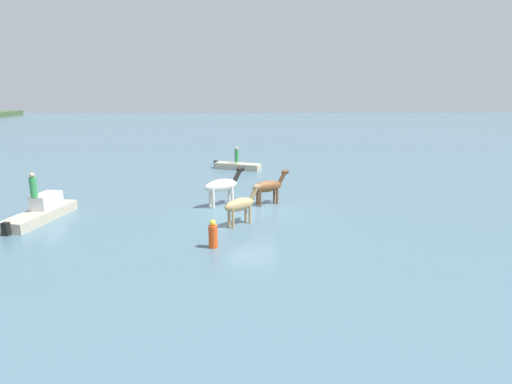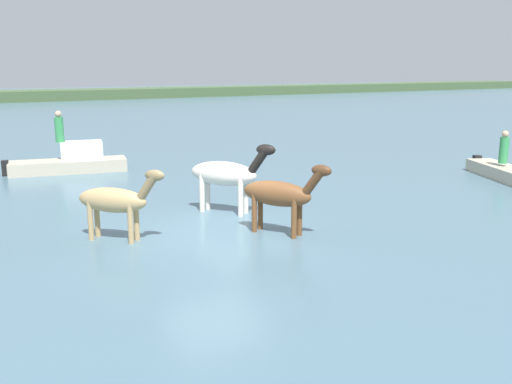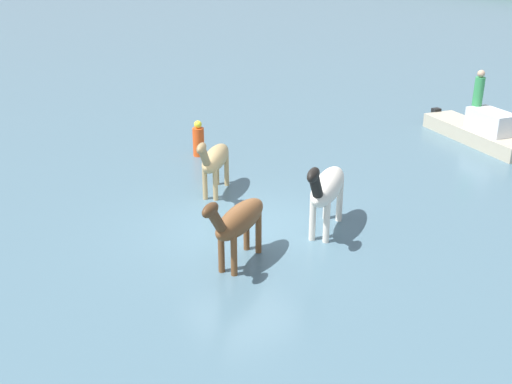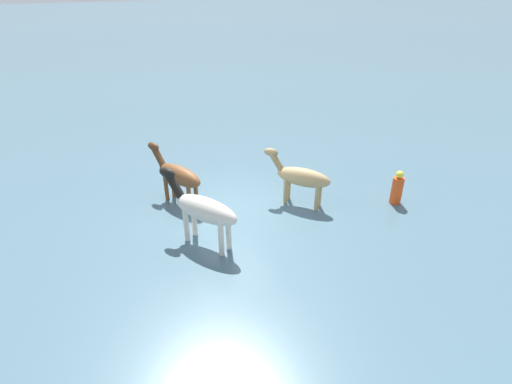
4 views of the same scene
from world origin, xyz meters
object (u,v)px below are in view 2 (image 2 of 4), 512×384
object	(u,v)px
horse_chestnut_trailing	(226,174)
boat_skiff_near	(71,164)
person_helmsman_aft	(59,128)
horse_mid_herd	(280,194)
boat_motor_center	(503,174)
person_boatman_standing	(504,148)
horse_dark_mare	(115,201)

from	to	relation	value
horse_chestnut_trailing	boat_skiff_near	world-z (taller)	horse_chestnut_trailing
boat_skiff_near	person_helmsman_aft	distance (m)	1.46
horse_mid_herd	person_helmsman_aft	size ratio (longest dim) A/B	1.85
horse_chestnut_trailing	person_helmsman_aft	xyz separation A→B (m)	(-2.73, 8.64, 0.63)
horse_chestnut_trailing	boat_motor_center	xyz separation A→B (m)	(11.00, -0.57, -0.95)
horse_chestnut_trailing	person_boatman_standing	distance (m)	11.01
horse_mid_herd	horse_dark_mare	world-z (taller)	horse_mid_herd
person_helmsman_aft	horse_dark_mare	bearing A→B (deg)	-94.01
horse_mid_herd	boat_skiff_near	size ratio (longest dim) A/B	0.48
boat_skiff_near	boat_motor_center	distance (m)	16.23
horse_mid_herd	boat_motor_center	size ratio (longest dim) A/B	0.57
horse_mid_herd	person_boatman_standing	size ratio (longest dim) A/B	1.85
boat_motor_center	horse_dark_mare	bearing A→B (deg)	-65.76
boat_skiff_near	person_boatman_standing	xyz separation A→B (m)	(13.40, -9.11, 0.80)
horse_chestnut_trailing	horse_mid_herd	world-z (taller)	horse_chestnut_trailing
boat_skiff_near	person_helmsman_aft	xyz separation A→B (m)	(-0.33, 0.07, 1.42)
horse_mid_herd	boat_motor_center	bearing A→B (deg)	70.25
horse_chestnut_trailing	person_boatman_standing	world-z (taller)	horse_chestnut_trailing
horse_chestnut_trailing	boat_skiff_near	size ratio (longest dim) A/B	0.50
horse_dark_mare	person_helmsman_aft	world-z (taller)	person_helmsman_aft
horse_mid_herd	boat_motor_center	distance (m)	11.01
horse_chestnut_trailing	boat_motor_center	size ratio (longest dim) A/B	0.60
boat_skiff_near	person_helmsman_aft	size ratio (longest dim) A/B	3.86
horse_dark_mare	horse_mid_herd	bearing A→B (deg)	24.30
person_helmsman_aft	person_boatman_standing	world-z (taller)	person_helmsman_aft
boat_skiff_near	boat_motor_center	world-z (taller)	boat_skiff_near
horse_chestnut_trailing	person_helmsman_aft	world-z (taller)	person_helmsman_aft
person_helmsman_aft	person_boatman_standing	xyz separation A→B (m)	(13.73, -9.17, -0.62)
person_helmsman_aft	person_boatman_standing	distance (m)	16.52
horse_chestnut_trailing	horse_dark_mare	size ratio (longest dim) A/B	1.24
horse_dark_mare	horse_chestnut_trailing	bearing A→B (deg)	63.07
horse_mid_herd	person_boatman_standing	distance (m)	10.98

